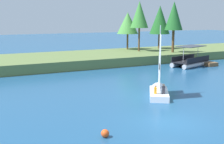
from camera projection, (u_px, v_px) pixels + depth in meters
name	position (u px, v px, depth m)	size (l,w,h in m)	color
ground_plane	(169.00, 122.00, 18.11)	(200.00, 200.00, 0.00)	navy
shore_bank	(57.00, 61.00, 39.48)	(80.00, 10.79, 1.19)	#5B703D
shoreline_tree_left	(128.00, 23.00, 46.96)	(3.31, 3.31, 5.80)	brown
shoreline_tree_midleft	(139.00, 15.00, 44.17)	(2.64, 2.64, 7.37)	brown
shoreline_tree_centre	(174.00, 16.00, 42.69)	(2.56, 2.56, 7.24)	brown
shoreline_tree_midright	(160.00, 20.00, 47.99)	(3.23, 3.23, 6.87)	brown
wooden_dock	(200.00, 62.00, 40.60)	(1.55, 5.12, 0.48)	brown
sailboat	(159.00, 90.00, 24.40)	(3.32, 4.16, 6.01)	white
pontoon_boat	(190.00, 61.00, 38.68)	(6.14, 4.01, 2.62)	#B2B2B7
channel_buoy	(105.00, 133.00, 15.80)	(0.44, 0.44, 0.44)	#E54C19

